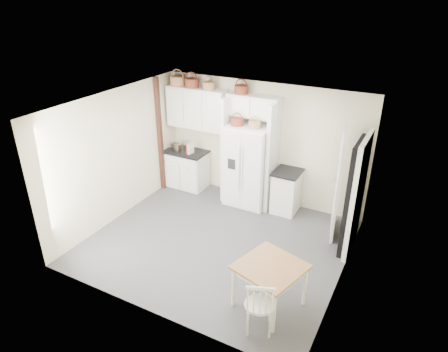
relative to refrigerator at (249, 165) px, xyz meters
The scene contains 28 objects.
floor 1.88m from the refrigerator, 84.83° to the right, with size 4.50×4.50×0.00m, color #3F3F45.
ceiling 2.39m from the refrigerator, 84.83° to the right, with size 4.50×4.50×0.00m, color white.
wall_back 0.56m from the refrigerator, 66.35° to the left, with size 4.50×4.50×0.00m, color beige.
wall_left 2.71m from the refrigerator, 141.72° to the right, with size 4.00×4.00×0.00m, color beige.
wall_right 2.95m from the refrigerator, 34.63° to the right, with size 4.00×4.00×0.00m, color beige.
refrigerator is the anchor object (origin of this frame).
base_cab_left 1.67m from the refrigerator, behind, with size 0.92×0.58×0.85m, color white.
base_cab_right 0.97m from the refrigerator, ahead, with size 0.50×0.60×0.87m, color white.
dining_table 3.19m from the refrigerator, 59.43° to the right, with size 0.86×0.86×0.72m, color brown.
windsor_chair 3.64m from the refrigerator, 62.68° to the right, with size 0.42×0.39×0.87m, color white.
counter_left 1.60m from the refrigerator, behind, with size 0.96×0.62×0.04m, color black.
counter_right 0.86m from the refrigerator, ahead, with size 0.54×0.64×0.04m, color black.
toaster 1.80m from the refrigerator, behind, with size 0.27×0.16×0.19m, color silver.
cookbook_red 1.48m from the refrigerator, behind, with size 0.03×0.15×0.23m, color #B13817.
cookbook_cream 1.43m from the refrigerator, behind, with size 0.04×0.17×0.25m, color silver.
basket_upper_a 2.41m from the refrigerator, behind, with size 0.34×0.34×0.20m, color olive.
basket_upper_b 2.15m from the refrigerator, behind, with size 0.31×0.31×0.18m, color brown.
basket_upper_c 1.87m from the refrigerator, behind, with size 0.27×0.27×0.16m, color olive.
basket_bridge_a 1.59m from the refrigerator, 149.37° to the left, with size 0.29×0.29×0.16m, color brown.
basket_fridge_a 0.99m from the refrigerator, 157.45° to the right, with size 0.27×0.27×0.14m, color brown.
basket_fridge_b 0.96m from the refrigerator, 34.52° to the right, with size 0.25×0.25×0.13m, color olive.
upper_cabinet 1.70m from the refrigerator, behind, with size 1.40×0.34×0.90m, color white.
bridge_cabinet 1.26m from the refrigerator, 90.00° to the left, with size 1.12×0.34×0.45m, color white.
fridge_panel_left 0.58m from the refrigerator, behind, with size 0.08×0.60×2.30m, color white.
fridge_panel_right 0.58m from the refrigerator, ahead, with size 0.08×0.60×2.30m, color white.
trim_post 2.11m from the refrigerator, behind, with size 0.09×0.09×2.60m, color #331811.
doorway_void 2.41m from the refrigerator, 15.89° to the right, with size 0.18×0.85×2.05m, color black.
door_slab 1.98m from the refrigerator, ahead, with size 0.80×0.04×2.05m, color white.
Camera 1 is at (3.01, -5.40, 4.35)m, focal length 32.00 mm.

